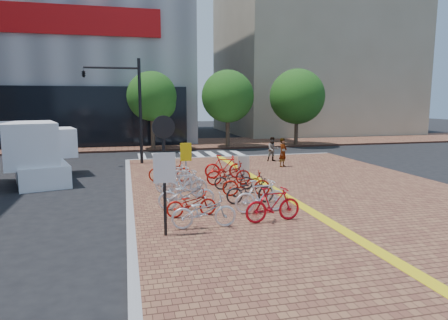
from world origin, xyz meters
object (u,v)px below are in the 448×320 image
object	(u,v)px
bike_0	(204,211)
utility_box	(243,168)
pedestrian_a	(283,152)
notice_sign	(164,161)
bike_5	(174,175)
bike_9	(250,190)
yellow_sign	(186,156)
pedestrian_b	(273,149)
box_truck	(40,153)
bike_7	(273,204)
bike_3	(184,184)
bike_8	(261,196)
bike_10	(246,183)
bike_12	(229,173)
bike_6	(170,171)
bike_1	(191,203)
traffic_light_pole	(115,92)
bike_2	(187,194)
bike_4	(178,180)
bike_11	(234,180)
bike_13	(225,167)

from	to	relation	value
bike_0	utility_box	bearing A→B (deg)	-23.33
pedestrian_a	notice_sign	world-z (taller)	notice_sign
bike_5	utility_box	size ratio (longest dim) A/B	1.47
bike_9	yellow_sign	distance (m)	4.36
pedestrian_b	box_truck	bearing A→B (deg)	-167.88
bike_7	box_truck	xyz separation A→B (m)	(-8.41, 9.23, 0.67)
bike_0	bike_3	world-z (taller)	bike_3
bike_3	pedestrian_b	world-z (taller)	pedestrian_b
utility_box	yellow_sign	size ratio (longest dim) A/B	0.61
bike_3	bike_8	bearing A→B (deg)	-147.94
bike_10	notice_sign	distance (m)	5.57
bike_3	bike_10	size ratio (longest dim) A/B	1.00
bike_8	bike_7	bearing A→B (deg)	175.79
notice_sign	yellow_sign	bearing A→B (deg)	76.72
bike_12	bike_3	bearing A→B (deg)	138.90
bike_6	bike_1	bearing A→B (deg)	-168.35
bike_6	bike_8	xyz separation A→B (m)	(2.42, -5.85, 0.05)
bike_10	traffic_light_pole	world-z (taller)	traffic_light_pole
bike_3	box_truck	bearing A→B (deg)	37.26
bike_6	utility_box	size ratio (longest dim) A/B	1.71
bike_12	bike_6	bearing A→B (deg)	68.63
pedestrian_b	pedestrian_a	bearing A→B (deg)	-94.00
bike_2	utility_box	world-z (taller)	utility_box
bike_3	pedestrian_a	bearing A→B (deg)	-56.87
bike_3	bike_1	bearing A→B (deg)	167.13
bike_4	pedestrian_b	world-z (taller)	pedestrian_b
pedestrian_b	traffic_light_pole	xyz separation A→B (m)	(-9.35, 1.12, 3.50)
bike_11	pedestrian_b	xyz separation A→B (m)	(4.45, 7.11, 0.32)
bike_5	utility_box	distance (m)	3.48
pedestrian_a	traffic_light_pole	world-z (taller)	traffic_light_pole
bike_4	bike_12	xyz separation A→B (m)	(2.40, 1.01, -0.03)
bike_9	bike_10	xyz separation A→B (m)	(0.19, 1.13, 0.02)
bike_13	bike_6	bearing A→B (deg)	102.54
bike_8	box_truck	distance (m)	11.71
bike_3	notice_sign	bearing A→B (deg)	154.55
bike_9	notice_sign	bearing A→B (deg)	129.96
bike_1	pedestrian_b	xyz separation A→B (m)	(6.82, 10.58, 0.31)
bike_0	traffic_light_pole	size ratio (longest dim) A/B	0.31
bike_9	yellow_sign	xyz separation A→B (m)	(-1.78, 3.89, 0.82)
bike_12	pedestrian_a	bearing A→B (deg)	-39.48
bike_1	yellow_sign	distance (m)	5.15
yellow_sign	traffic_light_pole	xyz separation A→B (m)	(-3.11, 6.66, 2.95)
bike_11	bike_1	bearing A→B (deg)	157.48
bike_6	traffic_light_pole	size ratio (longest dim) A/B	0.32
bike_2	bike_12	distance (m)	4.22
bike_0	pedestrian_b	xyz separation A→B (m)	(6.65, 11.86, 0.24)
bike_3	utility_box	xyz separation A→B (m)	(3.29, 3.12, 0.00)
pedestrian_b	bike_4	bearing A→B (deg)	-132.58
bike_10	box_truck	xyz separation A→B (m)	(-8.60, 5.78, 0.72)
bike_9	notice_sign	size ratio (longest dim) A/B	0.55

